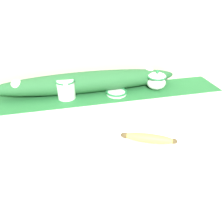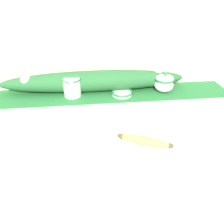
{
  "view_description": "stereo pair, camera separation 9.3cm",
  "coord_description": "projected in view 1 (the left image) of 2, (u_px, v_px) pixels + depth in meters",
  "views": [
    {
      "loc": [
        -0.11,
        -0.8,
        1.48
      ],
      "look_at": [
        0.07,
        -0.04,
        0.99
      ],
      "focal_mm": 35.0,
      "sensor_mm": 36.0,
      "label": 1
    },
    {
      "loc": [
        -0.02,
        -0.82,
        1.48
      ],
      "look_at": [
        0.07,
        -0.04,
        0.99
      ],
      "focal_mm": 35.0,
      "sensor_mm": 36.0,
      "label": 2
    }
  ],
  "objects": [
    {
      "name": "countertop",
      "position": [
        99.0,
        189.0,
        1.22
      ],
      "size": [
        1.59,
        0.68,
        0.94
      ],
      "primitive_type": "cube",
      "color": "silver",
      "rests_on": "ground_plane"
    },
    {
      "name": "back_wall",
      "position": [
        83.0,
        40.0,
        1.13
      ],
      "size": [
        2.39,
        0.04,
        2.4
      ],
      "primitive_type": "cube",
      "color": "beige",
      "rests_on": "ground_plane"
    },
    {
      "name": "table_runner",
      "position": [
        89.0,
        96.0,
        1.16
      ],
      "size": [
        1.46,
        0.21,
        0.0
      ],
      "primitive_type": "cube",
      "color": "#236B33",
      "rests_on": "countertop"
    },
    {
      "name": "cream_pitcher",
      "position": [
        66.0,
        88.0,
        1.11
      ],
      "size": [
        0.1,
        0.11,
        0.1
      ],
      "color": "white",
      "rests_on": "countertop"
    },
    {
      "name": "sugar_bowl",
      "position": [
        156.0,
        81.0,
        1.2
      ],
      "size": [
        0.11,
        0.11,
        0.11
      ],
      "color": "white",
      "rests_on": "countertop"
    },
    {
      "name": "small_dish",
      "position": [
        116.0,
        92.0,
        1.16
      ],
      "size": [
        0.11,
        0.11,
        0.02
      ],
      "color": "white",
      "rests_on": "countertop"
    },
    {
      "name": "banana",
      "position": [
        149.0,
        138.0,
        0.83
      ],
      "size": [
        0.2,
        0.11,
        0.04
      ],
      "rotation": [
        0.0,
        0.0,
        -0.42
      ],
      "color": "#DBCC4C",
      "rests_on": "countertop"
    },
    {
      "name": "spoon",
      "position": [
        188.0,
        105.0,
        1.07
      ],
      "size": [
        0.16,
        0.1,
        0.01
      ],
      "rotation": [
        0.0,
        0.0,
        -0.53
      ],
      "color": "silver",
      "rests_on": "countertop"
    },
    {
      "name": "poinsettia_garland",
      "position": [
        87.0,
        82.0,
        1.17
      ],
      "size": [
        0.99,
        0.12,
        0.11
      ],
      "color": "#235B2D",
      "rests_on": "countertop"
    }
  ]
}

